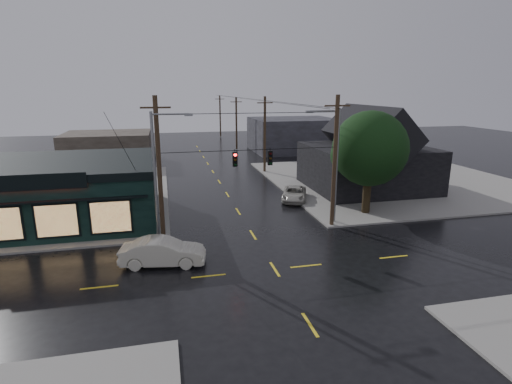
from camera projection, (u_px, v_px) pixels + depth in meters
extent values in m
plane|color=black|center=(275.00, 269.00, 24.07)|extent=(160.00, 160.00, 0.00)
cube|color=gray|center=(19.00, 201.00, 38.51)|extent=(28.00, 28.00, 0.15)
cube|color=gray|center=(391.00, 180.00, 47.30)|extent=(28.00, 28.00, 0.15)
cube|color=black|center=(55.00, 194.00, 32.47)|extent=(16.00, 12.00, 4.20)
cube|color=black|center=(51.00, 165.00, 31.86)|extent=(16.30, 12.30, 0.60)
cube|color=#FF1E14|center=(27.00, 183.00, 26.12)|extent=(7.00, 0.16, 0.90)
cube|color=black|center=(367.00, 167.00, 42.79)|extent=(12.00, 11.00, 4.50)
cylinder|color=black|center=(367.00, 189.00, 34.18)|extent=(0.70, 0.70, 4.14)
sphere|color=black|center=(370.00, 149.00, 33.30)|extent=(6.32, 6.32, 6.32)
cylinder|color=black|center=(251.00, 150.00, 28.61)|extent=(13.00, 0.04, 0.04)
cube|color=#322A24|center=(108.00, 148.00, 58.15)|extent=(12.00, 10.00, 4.40)
cube|color=#232227|center=(293.00, 135.00, 69.30)|extent=(14.00, 12.00, 5.60)
imported|color=beige|center=(163.00, 252.00, 24.47)|extent=(5.36, 2.59, 1.69)
imported|color=#B3AFA5|center=(294.00, 194.00, 38.77)|extent=(3.77, 5.23, 1.32)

